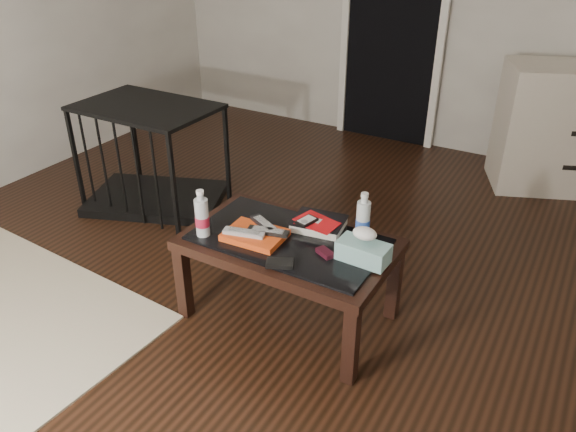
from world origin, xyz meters
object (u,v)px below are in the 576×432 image
textbook (319,224)px  water_bottle_left (202,213)px  water_bottle_right (363,216)px  pet_crate (154,173)px  tissue_box (363,252)px  coffee_table (289,250)px

textbook → water_bottle_left: water_bottle_left is taller
water_bottle_right → pet_crate: bearing=166.0°
pet_crate → tissue_box: (1.82, -0.61, 0.28)m
tissue_box → coffee_table: bearing=-177.1°
coffee_table → water_bottle_right: size_ratio=4.20×
textbook → tissue_box: size_ratio=1.09×
textbook → coffee_table: bearing=-124.1°
water_bottle_left → pet_crate: bearing=143.4°
coffee_table → tissue_box: tissue_box is taller
pet_crate → textbook: 1.60m
textbook → pet_crate: bearing=155.0°
textbook → water_bottle_left: bearing=-151.5°
coffee_table → water_bottle_left: (-0.37, -0.18, 0.18)m
tissue_box → water_bottle_right: bearing=117.4°
coffee_table → water_bottle_right: 0.40m
textbook → water_bottle_right: 0.24m
tissue_box → water_bottle_left: bearing=-164.1°
pet_crate → tissue_box: size_ratio=4.60×
pet_crate → tissue_box: bearing=-40.1°
textbook → water_bottle_right: bearing=-3.3°
textbook → water_bottle_left: 0.57m
coffee_table → water_bottle_left: water_bottle_left is taller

